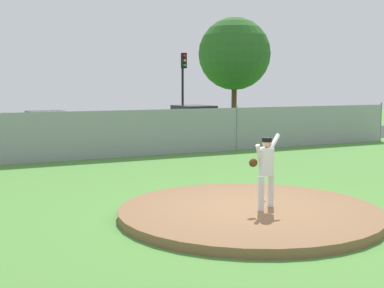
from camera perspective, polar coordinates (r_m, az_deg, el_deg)
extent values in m
plane|color=#4C8438|center=(16.55, -4.87, -3.29)|extent=(80.00, 80.00, 0.00)
cube|color=#2B2B2D|center=(24.59, -12.07, -0.20)|extent=(44.00, 7.00, 0.01)
cylinder|color=brown|center=(11.27, 6.36, -7.48)|extent=(5.64, 5.64, 0.18)
cylinder|color=silver|center=(10.93, 7.64, -5.48)|extent=(0.13, 0.13, 0.73)
cylinder|color=silver|center=(11.36, 8.71, -5.04)|extent=(0.13, 0.13, 0.73)
cylinder|color=silver|center=(11.03, 8.24, -1.91)|extent=(0.32, 0.32, 0.58)
cylinder|color=silver|center=(11.09, 9.04, 0.13)|extent=(0.46, 0.32, 0.38)
cylinder|color=silver|center=(10.91, 7.47, -1.18)|extent=(0.29, 0.22, 0.46)
ellipsoid|color=#4C2D14|center=(10.91, 6.79, -2.07)|extent=(0.20, 0.12, 0.18)
sphere|color=tan|center=(10.98, 8.28, 0.11)|extent=(0.20, 0.20, 0.20)
cylinder|color=black|center=(10.98, 8.28, 0.47)|extent=(0.21, 0.21, 0.09)
sphere|color=white|center=(11.88, 7.93, -6.13)|extent=(0.07, 0.07, 0.07)
cube|color=gray|center=(20.18, -9.02, 1.06)|extent=(28.38, 0.03, 1.85)
cylinder|color=slate|center=(22.50, 4.93, 1.79)|extent=(0.07, 0.07, 1.95)
cylinder|color=slate|center=(27.85, 20.14, 2.32)|extent=(0.07, 0.07, 1.95)
cube|color=tan|center=(26.98, 0.18, 2.01)|extent=(1.82, 4.13, 0.76)
cube|color=black|center=(26.94, 0.18, 3.55)|extent=(1.66, 2.28, 0.70)
cylinder|color=black|center=(28.15, -0.99, 1.42)|extent=(1.84, 0.66, 0.64)
cylinder|color=black|center=(25.89, 1.45, 0.98)|extent=(1.84, 0.66, 0.64)
cube|color=#161E4C|center=(24.11, -15.46, 1.15)|extent=(2.00, 4.87, 0.68)
cube|color=black|center=(24.06, -15.51, 2.72)|extent=(1.75, 2.71, 0.64)
cylinder|color=black|center=(25.58, -16.22, 0.65)|extent=(1.85, 0.73, 0.64)
cylinder|color=black|center=(22.71, -14.56, 0.00)|extent=(1.85, 0.73, 0.64)
cone|color=orange|center=(21.55, -19.58, -0.62)|extent=(0.32, 0.32, 0.55)
cube|color=black|center=(21.58, -19.55, -1.30)|extent=(0.40, 0.40, 0.03)
cylinder|color=black|center=(30.89, -1.04, 5.66)|extent=(0.14, 0.14, 4.71)
cube|color=black|center=(30.76, -0.91, 9.21)|extent=(0.28, 0.24, 0.90)
sphere|color=red|center=(30.66, -0.81, 9.72)|extent=(0.18, 0.18, 0.18)
sphere|color=orange|center=(30.65, -0.81, 9.22)|extent=(0.18, 0.18, 0.18)
sphere|color=green|center=(30.64, -0.81, 8.71)|extent=(0.18, 0.18, 0.18)
cylinder|color=#4C331E|center=(38.84, 4.67, 4.74)|extent=(0.39, 0.39, 3.27)
sphere|color=#296021|center=(38.90, 4.72, 9.91)|extent=(5.35, 5.35, 5.35)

